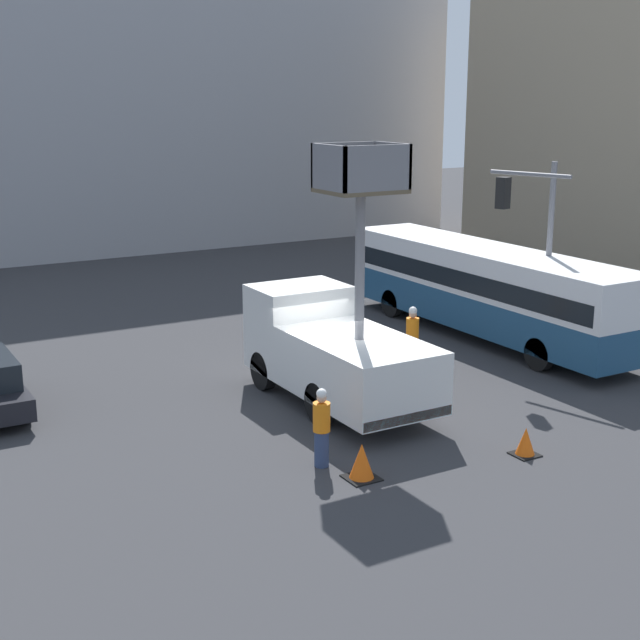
{
  "coord_description": "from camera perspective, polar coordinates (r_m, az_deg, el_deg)",
  "views": [
    {
      "loc": [
        -11.23,
        -18.88,
        7.89
      ],
      "look_at": [
        0.23,
        0.93,
        2.08
      ],
      "focal_mm": 50.0,
      "sensor_mm": 36.0,
      "label": 1
    }
  ],
  "objects": [
    {
      "name": "ground_plane",
      "position": [
        23.34,
        0.66,
        -5.5
      ],
      "size": [
        120.0,
        120.0,
        0.0
      ],
      "primitive_type": "plane",
      "color": "#333335"
    },
    {
      "name": "building_backdrop_far",
      "position": [
        49.16,
        -17.38,
        14.09
      ],
      "size": [
        44.0,
        10.0,
        16.59
      ],
      "color": "#9E9EA3",
      "rests_on": "ground_plane"
    },
    {
      "name": "utility_truck",
      "position": [
        23.14,
        0.93,
        -1.76
      ],
      "size": [
        2.54,
        6.19,
        6.77
      ],
      "color": "silver",
      "rests_on": "ground_plane"
    },
    {
      "name": "city_bus",
      "position": [
        30.02,
        10.55,
        2.23
      ],
      "size": [
        2.52,
        12.24,
        2.99
      ],
      "rotation": [
        0.0,
        0.0,
        1.4
      ],
      "color": "navy",
      "rests_on": "ground_plane"
    },
    {
      "name": "traffic_light_pole",
      "position": [
        27.83,
        13.5,
        5.73
      ],
      "size": [
        2.91,
        2.65,
        5.9
      ],
      "color": "slate",
      "rests_on": "ground_plane"
    },
    {
      "name": "road_worker_near_truck",
      "position": [
        19.4,
        0.1,
        -6.92
      ],
      "size": [
        0.38,
        0.38,
        1.78
      ],
      "rotation": [
        0.0,
        0.0,
        5.42
      ],
      "color": "navy",
      "rests_on": "ground_plane"
    },
    {
      "name": "road_worker_directing",
      "position": [
        26.33,
        5.92,
        -1.12
      ],
      "size": [
        0.38,
        0.38,
        1.88
      ],
      "rotation": [
        0.0,
        0.0,
        0.65
      ],
      "color": "navy",
      "rests_on": "ground_plane"
    },
    {
      "name": "traffic_cone_near_truck",
      "position": [
        20.69,
        13.02,
        -7.64
      ],
      "size": [
        0.57,
        0.57,
        0.65
      ],
      "color": "black",
      "rests_on": "ground_plane"
    },
    {
      "name": "traffic_cone_mid_road",
      "position": [
        19.0,
        2.68,
        -9.08
      ],
      "size": [
        0.69,
        0.69,
        0.78
      ],
      "color": "black",
      "rests_on": "ground_plane"
    }
  ]
}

